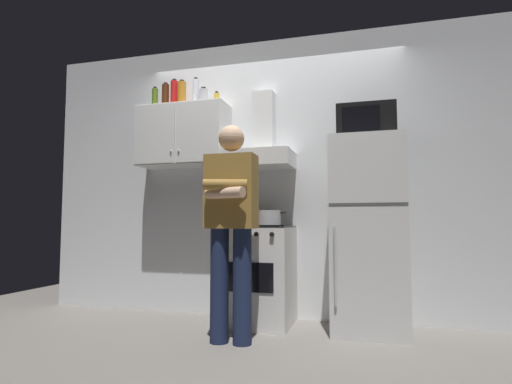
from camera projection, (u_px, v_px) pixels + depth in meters
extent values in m
plane|color=slate|center=(256.00, 332.00, 3.37)|extent=(7.00, 7.00, 0.00)
cube|color=white|center=(272.00, 176.00, 4.05)|extent=(4.80, 0.10, 2.70)
cube|color=silver|center=(183.00, 136.00, 4.09)|extent=(0.90, 0.34, 0.60)
cube|color=silver|center=(154.00, 134.00, 3.98)|extent=(0.43, 0.01, 0.58)
cube|color=silver|center=(197.00, 131.00, 3.86)|extent=(0.43, 0.01, 0.58)
sphere|color=#B2B2B7|center=(171.00, 151.00, 3.91)|extent=(0.02, 0.02, 0.02)
sphere|color=#B2B2B7|center=(178.00, 151.00, 3.89)|extent=(0.02, 0.02, 0.02)
cube|color=white|center=(258.00, 276.00, 3.65)|extent=(0.60, 0.60, 0.85)
cube|color=black|center=(258.00, 227.00, 3.69)|extent=(0.59, 0.59, 0.01)
cube|color=black|center=(248.00, 277.00, 3.36)|extent=(0.42, 0.01, 0.24)
cylinder|color=black|center=(240.00, 226.00, 3.61)|extent=(0.16, 0.16, 0.01)
cylinder|color=black|center=(269.00, 226.00, 3.54)|extent=(0.16, 0.16, 0.01)
cylinder|color=black|center=(248.00, 226.00, 3.84)|extent=(0.16, 0.16, 0.01)
cylinder|color=black|center=(275.00, 226.00, 3.77)|extent=(0.16, 0.16, 0.01)
cylinder|color=black|center=(225.00, 234.00, 3.44)|extent=(0.04, 0.02, 0.04)
cylinder|color=black|center=(240.00, 234.00, 3.40)|extent=(0.04, 0.02, 0.04)
cylinder|color=black|center=(256.00, 234.00, 3.36)|extent=(0.04, 0.02, 0.04)
cylinder|color=black|center=(272.00, 234.00, 3.33)|extent=(0.04, 0.02, 0.04)
cube|color=white|center=(260.00, 160.00, 3.81)|extent=(0.60, 0.44, 0.15)
cube|color=white|center=(264.00, 123.00, 3.97)|extent=(0.20, 0.16, 0.60)
cube|color=silver|center=(368.00, 234.00, 3.43)|extent=(0.60, 0.60, 1.60)
cube|color=#4C4C4C|center=(368.00, 203.00, 3.16)|extent=(0.59, 0.01, 0.01)
cylinder|color=silver|center=(335.00, 266.00, 3.18)|extent=(0.02, 0.02, 0.60)
cube|color=black|center=(366.00, 123.00, 3.52)|extent=(0.48, 0.36, 0.28)
cube|color=black|center=(361.00, 118.00, 3.35)|extent=(0.30, 0.01, 0.20)
cylinder|color=#192342|center=(219.00, 285.00, 3.11)|extent=(0.14, 0.14, 0.85)
cylinder|color=#192342|center=(242.00, 286.00, 3.07)|extent=(0.14, 0.14, 0.85)
cube|color=olive|center=(231.00, 192.00, 3.14)|extent=(0.38, 0.20, 0.56)
cylinder|color=olive|center=(225.00, 185.00, 3.01)|extent=(0.33, 0.17, 0.08)
cylinder|color=#DBAD89|center=(225.00, 193.00, 3.01)|extent=(0.33, 0.17, 0.08)
sphere|color=#DBAD89|center=(231.00, 138.00, 3.17)|extent=(0.20, 0.20, 0.20)
cylinder|color=#B7BABF|center=(269.00, 218.00, 3.54)|extent=(0.20, 0.20, 0.12)
cylinder|color=black|center=(255.00, 213.00, 3.58)|extent=(0.05, 0.01, 0.01)
cylinder|color=black|center=(283.00, 213.00, 3.51)|extent=(0.05, 0.01, 0.01)
cylinder|color=gold|center=(217.00, 99.00, 4.03)|extent=(0.05, 0.05, 0.10)
cylinder|color=black|center=(217.00, 92.00, 4.03)|extent=(0.03, 0.03, 0.02)
cylinder|color=#B7721E|center=(182.00, 94.00, 4.12)|extent=(0.08, 0.08, 0.25)
cylinder|color=black|center=(182.00, 81.00, 4.13)|extent=(0.05, 0.05, 0.02)
cylinder|color=#B2B5BA|center=(203.00, 98.00, 4.10)|extent=(0.08, 0.08, 0.17)
cylinder|color=black|center=(204.00, 88.00, 4.11)|extent=(0.05, 0.05, 0.02)
cylinder|color=#47230F|center=(165.00, 97.00, 4.22)|extent=(0.07, 0.07, 0.25)
cylinder|color=black|center=(166.00, 84.00, 4.23)|extent=(0.04, 0.04, 0.02)
cylinder|color=red|center=(174.00, 95.00, 4.19)|extent=(0.07, 0.07, 0.28)
cylinder|color=black|center=(174.00, 80.00, 4.20)|extent=(0.04, 0.04, 0.02)
cylinder|color=#4C6B19|center=(155.00, 99.00, 4.20)|extent=(0.06, 0.06, 0.20)
cylinder|color=black|center=(155.00, 88.00, 4.20)|extent=(0.03, 0.03, 0.02)
cylinder|color=silver|center=(196.00, 93.00, 4.13)|extent=(0.06, 0.06, 0.27)
cylinder|color=black|center=(196.00, 79.00, 4.14)|extent=(0.04, 0.04, 0.02)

